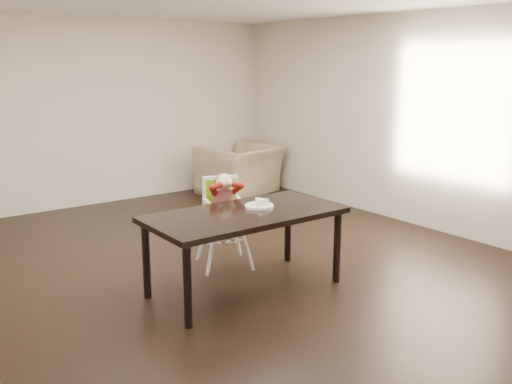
% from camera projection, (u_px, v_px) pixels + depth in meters
% --- Properties ---
extents(ground, '(7.00, 7.00, 0.00)m').
position_uv_depth(ground, '(221.00, 272.00, 5.78)').
color(ground, black).
rests_on(ground, ground).
extents(room_walls, '(6.02, 7.02, 2.71)m').
position_uv_depth(room_walls, '(218.00, 87.00, 5.36)').
color(room_walls, beige).
rests_on(room_walls, ground).
extents(dining_table, '(1.80, 0.90, 0.75)m').
position_uv_depth(dining_table, '(245.00, 220.00, 5.20)').
color(dining_table, black).
rests_on(dining_table, ground).
extents(high_chair, '(0.52, 0.52, 0.98)m').
position_uv_depth(high_chair, '(223.00, 201.00, 5.85)').
color(high_chair, white).
rests_on(high_chair, ground).
extents(plate, '(0.35, 0.35, 0.08)m').
position_uv_depth(plate, '(260.00, 204.00, 5.35)').
color(plate, white).
rests_on(plate, dining_table).
extents(armchair, '(1.31, 1.00, 1.02)m').
position_uv_depth(armchair, '(240.00, 162.00, 9.13)').
color(armchair, tan).
rests_on(armchair, ground).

